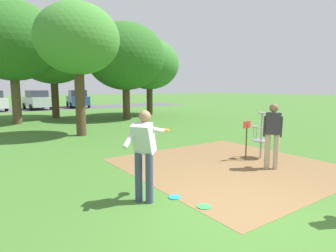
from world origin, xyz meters
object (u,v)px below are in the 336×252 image
object	(u,v)px
player_waiting_left	(144,150)
parked_car_center_right	(37,100)
parked_car_rightmost	(78,99)
player_foreground_watching	(273,132)
frisbee_mid_grass	(204,207)
tree_near_right	(125,57)
tree_mid_right	(149,64)
tree_mid_left	(53,51)
tree_near_left	(78,40)
tree_mid_center	(12,41)
disc_golf_basket	(260,134)
frisbee_far_left	(174,197)

from	to	relation	value
player_waiting_left	parked_car_center_right	size ratio (longest dim) A/B	0.40
parked_car_rightmost	player_foreground_watching	bearing A→B (deg)	-96.68
frisbee_mid_grass	tree_near_right	world-z (taller)	tree_near_right
tree_mid_right	parked_car_center_right	bearing A→B (deg)	119.05
player_foreground_watching	parked_car_rightmost	size ratio (longest dim) A/B	0.39
tree_mid_left	tree_mid_right	size ratio (longest dim) A/B	1.18
player_waiting_left	frisbee_mid_grass	xyz separation A→B (m)	(0.73, -0.83, -0.98)
player_waiting_left	parked_car_center_right	bearing A→B (deg)	83.80
player_waiting_left	tree_mid_left	bearing A→B (deg)	81.93
frisbee_mid_grass	tree_near_left	distance (m)	9.72
tree_mid_center	tree_mid_right	xyz separation A→B (m)	(9.27, 0.43, -0.83)
frisbee_mid_grass	player_waiting_left	bearing A→B (deg)	131.25
disc_golf_basket	player_foreground_watching	bearing A→B (deg)	-126.81
player_foreground_watching	parked_car_rightmost	xyz separation A→B (m)	(3.03, 25.90, -0.05)
player_waiting_left	disc_golf_basket	bearing A→B (deg)	10.69
tree_mid_left	player_foreground_watching	bearing A→B (deg)	-84.81
tree_mid_left	tree_mid_center	size ratio (longest dim) A/B	0.99
tree_near_left	tree_near_right	distance (m)	6.95
tree_near_left	parked_car_center_right	bearing A→B (deg)	85.53
player_waiting_left	parked_car_rightmost	size ratio (longest dim) A/B	0.39
disc_golf_basket	tree_mid_left	xyz separation A→B (m)	(-2.15, 15.48, 3.85)
parked_car_center_right	player_waiting_left	bearing A→B (deg)	-96.20
disc_golf_basket	parked_car_rightmost	world-z (taller)	parked_car_rightmost
tree_mid_center	parked_car_rightmost	bearing A→B (deg)	58.61
tree_near_left	parked_car_rightmost	bearing A→B (deg)	73.10
parked_car_center_right	parked_car_rightmost	distance (m)	4.08
tree_near_right	parked_car_center_right	size ratio (longest dim) A/B	1.48
player_foreground_watching	player_waiting_left	size ratio (longest dim) A/B	1.00
parked_car_center_right	parked_car_rightmost	xyz separation A→B (m)	(4.06, 0.34, 0.00)
player_waiting_left	player_foreground_watching	bearing A→B (deg)	-0.68
frisbee_far_left	tree_near_right	bearing A→B (deg)	66.99
disc_golf_basket	player_foreground_watching	xyz separation A→B (m)	(-0.66, -0.89, 0.21)
player_foreground_watching	frisbee_mid_grass	bearing A→B (deg)	-165.59
tree_mid_left	tree_mid_center	bearing A→B (deg)	-139.72
disc_golf_basket	tree_mid_center	bearing A→B (deg)	110.12
tree_mid_center	frisbee_far_left	bearing A→B (deg)	-86.27
tree_near_right	parked_car_center_right	world-z (taller)	tree_near_right
tree_mid_right	frisbee_mid_grass	bearing A→B (deg)	-118.09
player_foreground_watching	frisbee_far_left	world-z (taller)	player_foreground_watching
frisbee_far_left	parked_car_center_right	distance (m)	25.81
player_foreground_watching	parked_car_center_right	world-z (taller)	parked_car_center_right
frisbee_mid_grass	tree_near_right	xyz separation A→B (m)	(5.43, 13.84, 4.15)
tree_near_right	tree_mid_right	distance (m)	3.12
frisbee_mid_grass	parked_car_rightmost	world-z (taller)	parked_car_rightmost
disc_golf_basket	frisbee_far_left	bearing A→B (deg)	-165.30
player_waiting_left	tree_near_right	bearing A→B (deg)	64.66
frisbee_far_left	tree_mid_right	world-z (taller)	tree_mid_right
player_foreground_watching	tree_mid_center	size ratio (longest dim) A/B	0.25
parked_car_rightmost	frisbee_far_left	bearing A→B (deg)	-103.55
tree_mid_right	parked_car_rightmost	size ratio (longest dim) A/B	1.32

